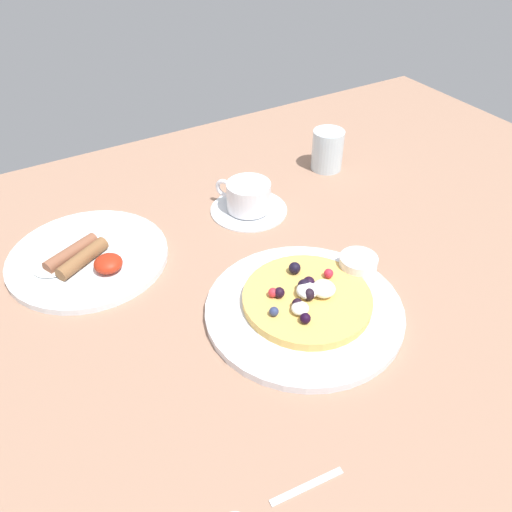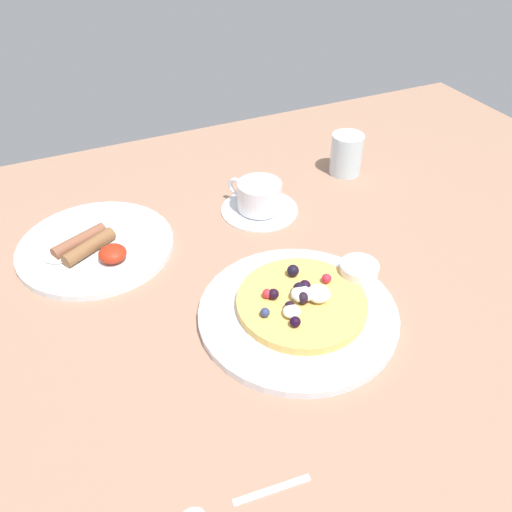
{
  "view_description": "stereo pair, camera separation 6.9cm",
  "coord_description": "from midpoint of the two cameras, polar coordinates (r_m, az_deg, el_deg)",
  "views": [
    {
      "loc": [
        -26.59,
        -52.38,
        55.13
      ],
      "look_at": [
        5.91,
        2.46,
        4.0
      ],
      "focal_mm": 36.91,
      "sensor_mm": 36.0,
      "label": 1
    },
    {
      "loc": [
        -20.51,
        -55.56,
        55.13
      ],
      "look_at": [
        5.91,
        2.46,
        4.0
      ],
      "focal_mm": 36.91,
      "sensor_mm": 36.0,
      "label": 2
    }
  ],
  "objects": [
    {
      "name": "teaspoon",
      "position": [
        0.61,
        -0.21,
        -25.66
      ],
      "size": [
        14.69,
        2.72,
        0.6
      ],
      "color": "silver",
      "rests_on": "ground_plane"
    },
    {
      "name": "ground_plane",
      "position": [
        0.82,
        -0.66,
        -5.16
      ],
      "size": [
        177.83,
        114.59,
        3.0
      ],
      "primitive_type": "cube",
      "color": "#9B745D"
    },
    {
      "name": "pancake_with_berries",
      "position": [
        0.77,
        7.52,
        -4.99
      ],
      "size": [
        19.07,
        19.07,
        3.48
      ],
      "color": "#E1B156",
      "rests_on": "pancake_plate"
    },
    {
      "name": "coffee_cup",
      "position": [
        0.97,
        2.34,
        6.56
      ],
      "size": [
        8.2,
        10.13,
        5.19
      ],
      "color": "white",
      "rests_on": "coffee_saucer"
    },
    {
      "name": "syrup_ramekin",
      "position": [
        0.83,
        13.42,
        -1.71
      ],
      "size": [
        5.95,
        5.95,
        2.83
      ],
      "color": "white",
      "rests_on": "pancake_plate"
    },
    {
      "name": "breakfast_plate",
      "position": [
        0.92,
        -14.94,
        0.95
      ],
      "size": [
        26.14,
        26.14,
        1.13
      ],
      "primitive_type": "cylinder",
      "color": "white",
      "rests_on": "ground_plane"
    },
    {
      "name": "fried_breakfast",
      "position": [
        0.9,
        -15.68,
        0.77
      ],
      "size": [
        13.02,
        11.08,
        2.69
      ],
      "color": "brown",
      "rests_on": "breakfast_plate"
    },
    {
      "name": "coffee_saucer",
      "position": [
        0.99,
        2.37,
        5.05
      ],
      "size": [
        14.36,
        14.36,
        0.65
      ],
      "primitive_type": "cylinder",
      "color": "white",
      "rests_on": "ground_plane"
    },
    {
      "name": "water_glass",
      "position": [
        1.11,
        11.54,
        10.72
      ],
      "size": [
        6.47,
        6.47,
        8.4
      ],
      "primitive_type": "cylinder",
      "color": "silver",
      "rests_on": "ground_plane"
    },
    {
      "name": "pancake_plate",
      "position": [
        0.78,
        7.1,
        -6.3
      ],
      "size": [
        29.09,
        29.09,
        1.25
      ],
      "primitive_type": "cylinder",
      "color": "white",
      "rests_on": "ground_plane"
    }
  ]
}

